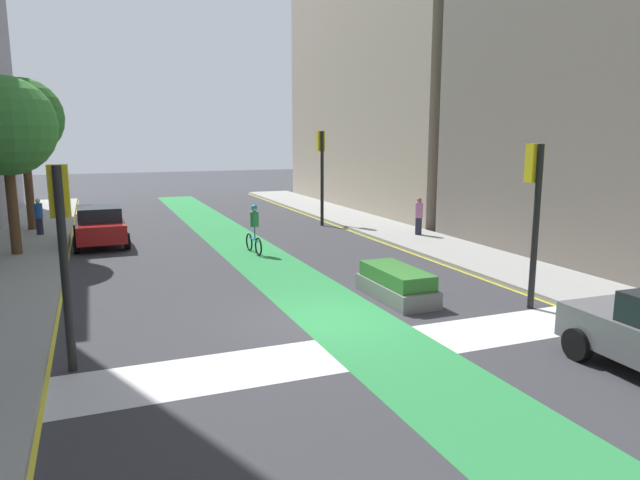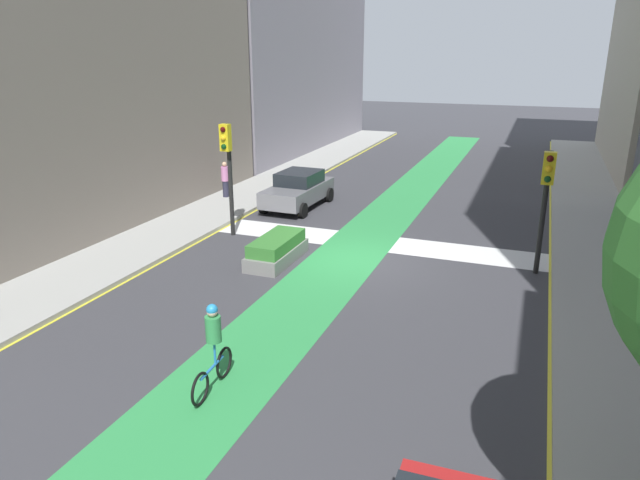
{
  "view_description": "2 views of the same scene",
  "coord_description": "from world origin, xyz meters",
  "px_view_note": "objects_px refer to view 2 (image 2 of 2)",
  "views": [
    {
      "loc": [
        -4.96,
        -11.98,
        4.33
      ],
      "look_at": [
        0.82,
        2.5,
        1.48
      ],
      "focal_mm": 31.94,
      "sensor_mm": 36.0,
      "label": 1
    },
    {
      "loc": [
        -5.2,
        17.14,
        6.64
      ],
      "look_at": [
        0.8,
        1.42,
        1.06
      ],
      "focal_mm": 32.28,
      "sensor_mm": 36.0,
      "label": 2
    }
  ],
  "objects_px": {
    "cyclist_in_lane": "(213,346)",
    "pedestrian_sidewalk_right_b": "(225,179)",
    "traffic_signal_near_left": "(546,190)",
    "traffic_signal_near_right": "(228,159)",
    "median_planter": "(277,250)",
    "car_grey_right_near": "(298,189)"
  },
  "relations": [
    {
      "from": "traffic_signal_near_left",
      "to": "median_planter",
      "type": "distance_m",
      "value": 8.52
    },
    {
      "from": "traffic_signal_near_right",
      "to": "median_planter",
      "type": "xyz_separation_m",
      "value": [
        -2.77,
        1.9,
        -2.51
      ]
    },
    {
      "from": "car_grey_right_near",
      "to": "pedestrian_sidewalk_right_b",
      "type": "bearing_deg",
      "value": 0.42
    },
    {
      "from": "car_grey_right_near",
      "to": "cyclist_in_lane",
      "type": "relative_size",
      "value": 2.29
    },
    {
      "from": "cyclist_in_lane",
      "to": "pedestrian_sidewalk_right_b",
      "type": "relative_size",
      "value": 1.14
    },
    {
      "from": "traffic_signal_near_right",
      "to": "pedestrian_sidewalk_right_b",
      "type": "bearing_deg",
      "value": -58.24
    },
    {
      "from": "traffic_signal_near_left",
      "to": "median_planter",
      "type": "xyz_separation_m",
      "value": [
        8.0,
        1.83,
        -2.3
      ]
    },
    {
      "from": "pedestrian_sidewalk_right_b",
      "to": "median_planter",
      "type": "distance_m",
      "value": 8.71
    },
    {
      "from": "cyclist_in_lane",
      "to": "pedestrian_sidewalk_right_b",
      "type": "height_order",
      "value": "cyclist_in_lane"
    },
    {
      "from": "cyclist_in_lane",
      "to": "median_planter",
      "type": "bearing_deg",
      "value": -74.79
    },
    {
      "from": "car_grey_right_near",
      "to": "pedestrian_sidewalk_right_b",
      "type": "xyz_separation_m",
      "value": [
        3.63,
        0.03,
        0.18
      ]
    },
    {
      "from": "cyclist_in_lane",
      "to": "traffic_signal_near_left",
      "type": "bearing_deg",
      "value": -123.67
    },
    {
      "from": "car_grey_right_near",
      "to": "median_planter",
      "type": "height_order",
      "value": "car_grey_right_near"
    },
    {
      "from": "car_grey_right_near",
      "to": "traffic_signal_near_right",
      "type": "bearing_deg",
      "value": 81.23
    },
    {
      "from": "car_grey_right_near",
      "to": "median_planter",
      "type": "distance_m",
      "value": 6.93
    },
    {
      "from": "cyclist_in_lane",
      "to": "pedestrian_sidewalk_right_b",
      "type": "xyz_separation_m",
      "value": [
        7.63,
        -13.82,
        0.01
      ]
    },
    {
      "from": "cyclist_in_lane",
      "to": "pedestrian_sidewalk_right_b",
      "type": "bearing_deg",
      "value": -61.09
    },
    {
      "from": "traffic_signal_near_left",
      "to": "traffic_signal_near_right",
      "type": "bearing_deg",
      "value": -0.42
    },
    {
      "from": "traffic_signal_near_right",
      "to": "pedestrian_sidewalk_right_b",
      "type": "height_order",
      "value": "traffic_signal_near_right"
    },
    {
      "from": "traffic_signal_near_right",
      "to": "pedestrian_sidewalk_right_b",
      "type": "xyz_separation_m",
      "value": [
        2.9,
        -4.68,
        -1.93
      ]
    },
    {
      "from": "pedestrian_sidewalk_right_b",
      "to": "median_planter",
      "type": "xyz_separation_m",
      "value": [
        -5.67,
        6.59,
        -0.58
      ]
    },
    {
      "from": "traffic_signal_near_right",
      "to": "car_grey_right_near",
      "type": "height_order",
      "value": "traffic_signal_near_right"
    }
  ]
}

